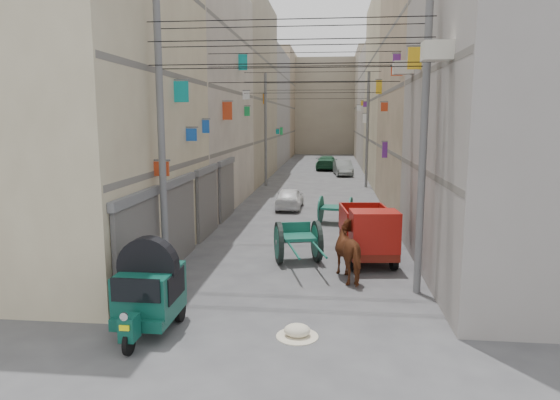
# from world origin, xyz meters

# --- Properties ---
(building_row_left) EXTENTS (8.00, 62.00, 14.00)m
(building_row_left) POSITION_xyz_m (-8.00, 34.13, 6.46)
(building_row_left) COLOR beige
(building_row_left) RESTS_ON ground
(building_row_right) EXTENTS (8.00, 62.00, 14.00)m
(building_row_right) POSITION_xyz_m (8.00, 34.13, 6.46)
(building_row_right) COLOR gray
(building_row_right) RESTS_ON ground
(end_cap_building) EXTENTS (22.00, 10.00, 13.00)m
(end_cap_building) POSITION_xyz_m (0.00, 66.00, 6.50)
(end_cap_building) COLOR #9D947C
(end_cap_building) RESTS_ON ground
(shutters_left) EXTENTS (0.18, 14.40, 2.88)m
(shutters_left) POSITION_xyz_m (-3.92, 10.38, 1.49)
(shutters_left) COLOR #49494E
(shutters_left) RESTS_ON ground
(signboards) EXTENTS (8.22, 40.52, 5.67)m
(signboards) POSITION_xyz_m (-0.01, 21.66, 3.43)
(signboards) COLOR #69268C
(signboards) RESTS_ON ground
(ac_units) EXTENTS (0.70, 6.55, 3.35)m
(ac_units) POSITION_xyz_m (3.65, 7.67, 7.43)
(ac_units) COLOR beige
(ac_units) RESTS_ON ground
(utility_poles) EXTENTS (7.40, 22.20, 8.00)m
(utility_poles) POSITION_xyz_m (0.00, 17.00, 4.00)
(utility_poles) COLOR #5F6062
(utility_poles) RESTS_ON ground
(overhead_cables) EXTENTS (7.40, 22.52, 1.12)m
(overhead_cables) POSITION_xyz_m (0.00, 14.40, 6.77)
(overhead_cables) COLOR black
(overhead_cables) RESTS_ON ground
(auto_rickshaw) EXTENTS (1.36, 2.37, 1.67)m
(auto_rickshaw) POSITION_xyz_m (-2.89, 2.77, 0.98)
(auto_rickshaw) COLOR black
(auto_rickshaw) RESTS_ON ground
(tonga_cart) EXTENTS (1.90, 3.30, 1.40)m
(tonga_cart) POSITION_xyz_m (0.09, 8.64, 0.73)
(tonga_cart) COLOR black
(tonga_cart) RESTS_ON ground
(mini_truck) EXTENTS (1.89, 3.57, 1.93)m
(mini_truck) POSITION_xyz_m (2.47, 8.77, 0.92)
(mini_truck) COLOR black
(mini_truck) RESTS_ON ground
(second_cart) EXTENTS (1.66, 1.52, 1.28)m
(second_cart) POSITION_xyz_m (1.38, 15.07, 0.68)
(second_cart) COLOR #135443
(second_cart) RESTS_ON ground
(feed_sack) EXTENTS (0.59, 0.47, 0.29)m
(feed_sack) POSITION_xyz_m (0.48, 2.78, 0.15)
(feed_sack) COLOR beige
(feed_sack) RESTS_ON ground
(horse) EXTENTS (1.53, 2.22, 1.72)m
(horse) POSITION_xyz_m (1.85, 7.00, 0.86)
(horse) COLOR brown
(horse) RESTS_ON ground
(distant_car_white) EXTENTS (1.43, 3.41, 1.15)m
(distant_car_white) POSITION_xyz_m (-1.08, 18.84, 0.58)
(distant_car_white) COLOR white
(distant_car_white) RESTS_ON ground
(distant_car_grey) EXTENTS (1.77, 4.06, 1.30)m
(distant_car_grey) POSITION_xyz_m (2.11, 35.46, 0.65)
(distant_car_grey) COLOR slate
(distant_car_grey) RESTS_ON ground
(distant_car_green) EXTENTS (2.24, 4.74, 1.34)m
(distant_car_green) POSITION_xyz_m (0.68, 40.36, 0.67)
(distant_car_green) COLOR #1A4E30
(distant_car_green) RESTS_ON ground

